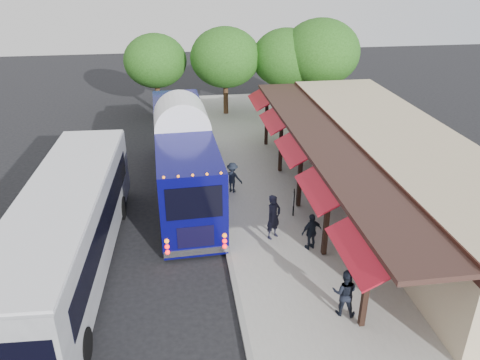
{
  "coord_description": "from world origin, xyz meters",
  "views": [
    {
      "loc": [
        -1.69,
        -14.82,
        10.92
      ],
      "look_at": [
        0.98,
        3.88,
        1.8
      ],
      "focal_mm": 35.0,
      "sensor_mm": 36.0,
      "label": 1
    }
  ],
  "objects_px": {
    "city_bus": "(67,228)",
    "ped_c": "(312,232)",
    "ped_d": "(232,177)",
    "sign_board": "(294,199)",
    "ped_b": "(345,292)",
    "ped_a": "(274,217)",
    "coach_bus": "(183,153)"
  },
  "relations": [
    {
      "from": "city_bus",
      "to": "ped_d",
      "type": "distance_m",
      "value": 8.78
    },
    {
      "from": "ped_b",
      "to": "sign_board",
      "type": "distance_m",
      "value": 6.54
    },
    {
      "from": "ped_a",
      "to": "ped_d",
      "type": "height_order",
      "value": "ped_a"
    },
    {
      "from": "city_bus",
      "to": "sign_board",
      "type": "distance_m",
      "value": 9.65
    },
    {
      "from": "ped_d",
      "to": "ped_b",
      "type": "bearing_deg",
      "value": 133.75
    },
    {
      "from": "ped_a",
      "to": "ped_b",
      "type": "xyz_separation_m",
      "value": [
        1.34,
        -4.9,
        -0.12
      ]
    },
    {
      "from": "coach_bus",
      "to": "ped_d",
      "type": "relative_size",
      "value": 7.94
    },
    {
      "from": "ped_a",
      "to": "ped_c",
      "type": "height_order",
      "value": "ped_a"
    },
    {
      "from": "ped_d",
      "to": "sign_board",
      "type": "distance_m",
      "value": 3.7
    },
    {
      "from": "ped_a",
      "to": "ped_d",
      "type": "relative_size",
      "value": 1.25
    },
    {
      "from": "city_bus",
      "to": "sign_board",
      "type": "bearing_deg",
      "value": 18.89
    },
    {
      "from": "coach_bus",
      "to": "city_bus",
      "type": "distance_m",
      "value": 7.54
    },
    {
      "from": "city_bus",
      "to": "ped_d",
      "type": "height_order",
      "value": "city_bus"
    },
    {
      "from": "city_bus",
      "to": "ped_d",
      "type": "xyz_separation_m",
      "value": [
        6.79,
        5.47,
        -0.97
      ]
    },
    {
      "from": "coach_bus",
      "to": "ped_d",
      "type": "xyz_separation_m",
      "value": [
        2.35,
        -0.62,
        -1.18
      ]
    },
    {
      "from": "coach_bus",
      "to": "ped_c",
      "type": "height_order",
      "value": "coach_bus"
    },
    {
      "from": "ped_b",
      "to": "sign_board",
      "type": "height_order",
      "value": "ped_b"
    },
    {
      "from": "ped_c",
      "to": "sign_board",
      "type": "relative_size",
      "value": 1.28
    },
    {
      "from": "ped_b",
      "to": "ped_c",
      "type": "relative_size",
      "value": 1.09
    },
    {
      "from": "ped_b",
      "to": "ped_c",
      "type": "xyz_separation_m",
      "value": [
        0.0,
        3.86,
        -0.07
      ]
    },
    {
      "from": "ped_b",
      "to": "ped_c",
      "type": "bearing_deg",
      "value": -68.41
    },
    {
      "from": "coach_bus",
      "to": "ped_b",
      "type": "distance_m",
      "value": 11.12
    },
    {
      "from": "city_bus",
      "to": "ped_c",
      "type": "relative_size",
      "value": 8.22
    },
    {
      "from": "coach_bus",
      "to": "sign_board",
      "type": "xyz_separation_m",
      "value": [
        4.79,
        -3.41,
        -1.13
      ]
    },
    {
      "from": "city_bus",
      "to": "sign_board",
      "type": "xyz_separation_m",
      "value": [
        9.22,
        2.68,
        -0.92
      ]
    },
    {
      "from": "ped_c",
      "to": "city_bus",
      "type": "bearing_deg",
      "value": -18.15
    },
    {
      "from": "coach_bus",
      "to": "city_bus",
      "type": "height_order",
      "value": "coach_bus"
    },
    {
      "from": "ped_d",
      "to": "ped_c",
      "type": "bearing_deg",
      "value": 143.32
    },
    {
      "from": "ped_b",
      "to": "ped_d",
      "type": "bearing_deg",
      "value": -53.43
    },
    {
      "from": "city_bus",
      "to": "ped_c",
      "type": "bearing_deg",
      "value": 2.72
    },
    {
      "from": "ped_a",
      "to": "coach_bus",
      "type": "bearing_deg",
      "value": 90.12
    },
    {
      "from": "city_bus",
      "to": "ped_b",
      "type": "relative_size",
      "value": 7.56
    }
  ]
}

